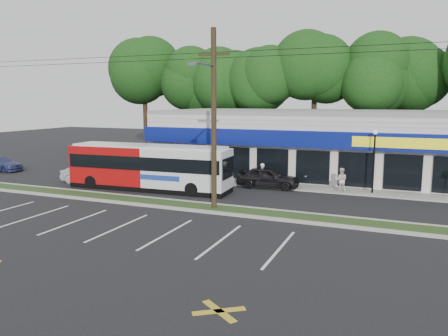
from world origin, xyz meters
TOP-DOWN VIEW (x-y plane):
  - ground at (0.00, 0.00)m, footprint 120.00×120.00m
  - grass_strip at (0.00, 1.00)m, footprint 40.00×1.60m
  - curb_south at (0.00, 0.15)m, footprint 40.00×0.25m
  - curb_north at (0.00, 1.85)m, footprint 40.00×0.25m
  - sidewalk at (5.00, 9.00)m, footprint 32.00×2.20m
  - strip_mall at (5.50, 15.91)m, footprint 25.00×12.55m
  - utility_pole at (2.83, 0.93)m, footprint 50.00×2.77m
  - lamp_post at (11.00, 8.80)m, footprint 0.30×0.30m
  - tree_line at (4.00, 26.00)m, footprint 46.76×6.76m
  - metrobus at (-3.46, 4.50)m, footprint 11.67×3.03m
  - car_dark at (4.00, 8.21)m, footprint 4.49×1.98m
  - car_silver at (-9.00, 4.66)m, footprint 3.97×1.43m
  - pedestrian_a at (3.56, 8.20)m, footprint 0.73×0.59m
  - pedestrian_b at (9.00, 8.46)m, footprint 0.93×0.78m

SIDE VIEW (x-z plane):
  - ground at x=0.00m, z-range 0.00..0.00m
  - sidewalk at x=5.00m, z-range 0.00..0.10m
  - grass_strip at x=0.00m, z-range 0.00..0.12m
  - curb_south at x=0.00m, z-range 0.00..0.14m
  - curb_north at x=0.00m, z-range 0.00..0.14m
  - car_silver at x=-9.00m, z-range 0.00..1.30m
  - car_dark at x=4.00m, z-range 0.00..1.50m
  - pedestrian_b at x=9.00m, z-range 0.00..1.69m
  - pedestrian_a at x=3.56m, z-range 0.00..1.74m
  - metrobus at x=-3.46m, z-range 0.09..3.20m
  - strip_mall at x=5.50m, z-range 0.00..5.30m
  - lamp_post at x=11.00m, z-range 0.55..4.80m
  - utility_pole at x=2.83m, z-range 0.41..10.41m
  - tree_line at x=4.00m, z-range 2.50..14.33m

